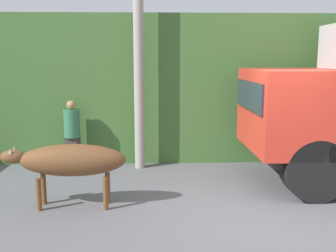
% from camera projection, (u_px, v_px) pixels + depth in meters
% --- Properties ---
extents(ground_plane, '(60.00, 60.00, 0.00)m').
position_uv_depth(ground_plane, '(266.00, 211.00, 6.76)').
color(ground_plane, slate).
extents(hillside_embankment, '(32.00, 6.40, 3.67)m').
position_uv_depth(hillside_embankment, '(213.00, 82.00, 12.78)').
color(hillside_embankment, '#426B33').
rests_on(hillside_embankment, ground_plane).
extents(brown_cow, '(2.16, 0.56, 1.13)m').
position_uv_depth(brown_cow, '(70.00, 161.00, 6.83)').
color(brown_cow, brown).
rests_on(brown_cow, ground_plane).
extents(pedestrian_on_hill, '(0.46, 0.46, 1.63)m').
position_uv_depth(pedestrian_on_hill, '(72.00, 132.00, 9.31)').
color(pedestrian_on_hill, '#38332D').
rests_on(pedestrian_on_hill, ground_plane).
extents(utility_pole, '(0.90, 0.24, 6.20)m').
position_uv_depth(utility_pole, '(138.00, 31.00, 8.96)').
color(utility_pole, '#9E998E').
rests_on(utility_pole, ground_plane).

